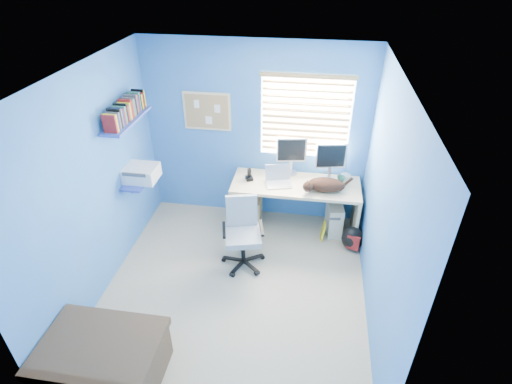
# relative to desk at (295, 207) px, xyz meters

# --- Properties ---
(floor) EXTENTS (3.00, 3.20, 0.00)m
(floor) POSITION_rel_desk_xyz_m (-0.59, -1.26, -0.37)
(floor) COLOR #B4A48D
(floor) RESTS_ON ground
(ceiling) EXTENTS (3.00, 3.20, 0.00)m
(ceiling) POSITION_rel_desk_xyz_m (-0.59, -1.26, 2.13)
(ceiling) COLOR white
(ceiling) RESTS_ON wall_back
(wall_back) EXTENTS (3.00, 0.01, 2.50)m
(wall_back) POSITION_rel_desk_xyz_m (-0.59, 0.34, 0.88)
(wall_back) COLOR blue
(wall_back) RESTS_ON ground
(wall_front) EXTENTS (3.00, 0.01, 2.50)m
(wall_front) POSITION_rel_desk_xyz_m (-0.59, -2.86, 0.88)
(wall_front) COLOR blue
(wall_front) RESTS_ON ground
(wall_left) EXTENTS (0.01, 3.20, 2.50)m
(wall_left) POSITION_rel_desk_xyz_m (-2.09, -1.26, 0.88)
(wall_left) COLOR blue
(wall_left) RESTS_ON ground
(wall_right) EXTENTS (0.01, 3.20, 2.50)m
(wall_right) POSITION_rel_desk_xyz_m (0.91, -1.26, 0.88)
(wall_right) COLOR blue
(wall_right) RESTS_ON ground
(desk) EXTENTS (1.69, 0.65, 0.74)m
(desk) POSITION_rel_desk_xyz_m (0.00, 0.00, 0.00)
(desk) COLOR beige
(desk) RESTS_ON floor
(laptop) EXTENTS (0.39, 0.34, 0.22)m
(laptop) POSITION_rel_desk_xyz_m (-0.23, -0.05, 0.48)
(laptop) COLOR silver
(laptop) RESTS_ON desk
(monitor_left) EXTENTS (0.41, 0.18, 0.54)m
(monitor_left) POSITION_rel_desk_xyz_m (-0.10, 0.26, 0.64)
(monitor_left) COLOR silver
(monitor_left) RESTS_ON desk
(monitor_right) EXTENTS (0.42, 0.19, 0.54)m
(monitor_right) POSITION_rel_desk_xyz_m (0.43, 0.17, 0.64)
(monitor_right) COLOR silver
(monitor_right) RESTS_ON desk
(phone) EXTENTS (0.13, 0.14, 0.17)m
(phone) POSITION_rel_desk_xyz_m (-0.63, 0.01, 0.45)
(phone) COLOR black
(phone) RESTS_ON desk
(mug) EXTENTS (0.10, 0.09, 0.10)m
(mug) POSITION_rel_desk_xyz_m (0.58, 0.11, 0.42)
(mug) COLOR #2F7359
(mug) RESTS_ON desk
(cd_spindle) EXTENTS (0.13, 0.13, 0.07)m
(cd_spindle) POSITION_rel_desk_xyz_m (0.65, 0.22, 0.41)
(cd_spindle) COLOR silver
(cd_spindle) RESTS_ON desk
(cat) EXTENTS (0.54, 0.43, 0.17)m
(cat) POSITION_rel_desk_xyz_m (0.39, -0.11, 0.46)
(cat) COLOR black
(cat) RESTS_ON desk
(tower_pc) EXTENTS (0.24, 0.46, 0.45)m
(tower_pc) POSITION_rel_desk_xyz_m (0.55, 0.04, -0.14)
(tower_pc) COLOR beige
(tower_pc) RESTS_ON floor
(drawer_boxes) EXTENTS (0.35, 0.28, 0.41)m
(drawer_boxes) POSITION_rel_desk_xyz_m (-0.65, 0.05, -0.17)
(drawer_boxes) COLOR tan
(drawer_boxes) RESTS_ON floor
(yellow_book) EXTENTS (0.03, 0.17, 0.24)m
(yellow_book) POSITION_rel_desk_xyz_m (0.41, -0.16, -0.25)
(yellow_book) COLOR yellow
(yellow_book) RESTS_ON floor
(backpack) EXTENTS (0.35, 0.31, 0.34)m
(backpack) POSITION_rel_desk_xyz_m (0.80, -0.33, -0.20)
(backpack) COLOR black
(backpack) RESTS_ON floor
(bed_corner) EXTENTS (1.02, 0.72, 0.49)m
(bed_corner) POSITION_rel_desk_xyz_m (-1.55, -2.55, -0.13)
(bed_corner) COLOR #4B372C
(bed_corner) RESTS_ON floor
(office_chair) EXTENTS (0.62, 0.62, 0.89)m
(office_chair) POSITION_rel_desk_xyz_m (-0.58, -0.79, -0.04)
(office_chair) COLOR black
(office_chair) RESTS_ON floor
(window_blinds) EXTENTS (1.15, 0.05, 1.10)m
(window_blinds) POSITION_rel_desk_xyz_m (0.06, 0.31, 1.18)
(window_blinds) COLOR white
(window_blinds) RESTS_ON ground
(corkboard) EXTENTS (0.64, 0.02, 0.52)m
(corkboard) POSITION_rel_desk_xyz_m (-1.24, 0.33, 1.18)
(corkboard) COLOR beige
(corkboard) RESTS_ON ground
(wall_shelves) EXTENTS (0.42, 0.90, 1.05)m
(wall_shelves) POSITION_rel_desk_xyz_m (-1.95, -0.51, 1.06)
(wall_shelves) COLOR #3148AF
(wall_shelves) RESTS_ON ground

